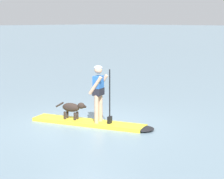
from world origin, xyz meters
The scene contains 4 objects.
ground_plane centered at (0.00, 0.00, 0.00)m, with size 400.00×400.00×0.00m, color slate.
paddleboard centered at (0.22, 0.08, 0.05)m, with size 3.68×1.86×0.10m.
person_paddler centered at (0.33, 0.12, 1.04)m, with size 0.67×0.59×1.62m.
dog centered at (-0.48, -0.17, 0.44)m, with size 0.98×0.43×0.52m.
Camera 1 is at (8.54, -7.88, 2.98)m, focal length 66.27 mm.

